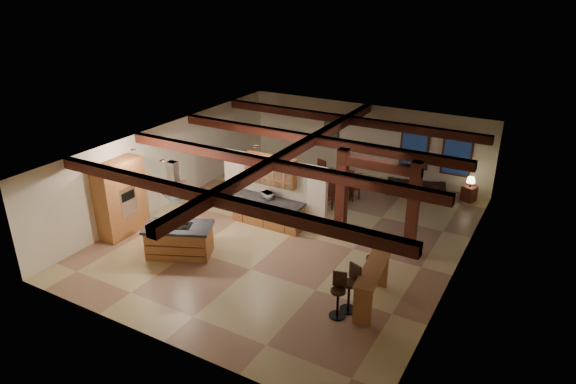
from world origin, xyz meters
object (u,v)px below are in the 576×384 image
Objects in this scene: sofa at (416,186)px; bar_counter at (372,280)px; kitchen_island at (179,240)px; dining_table at (325,191)px.

sofa is 7.46m from bar_counter.
sofa is (4.68, 7.84, -0.17)m from kitchen_island.
dining_table is 0.83× the size of sofa.
sofa is at bearing 49.69° from dining_table.
dining_table is at bearing 21.54° from sofa.
bar_counter reaches higher than kitchen_island.
bar_counter is at bearing 4.64° from kitchen_island.
sofa is at bearing 59.14° from kitchen_island.
dining_table reaches higher than sofa.
bar_counter is (1.07, -7.37, 0.38)m from sofa.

